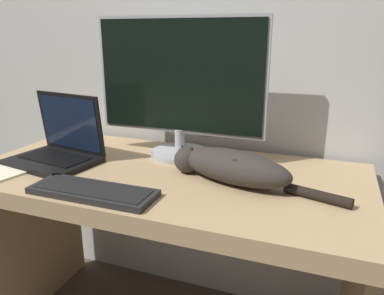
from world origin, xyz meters
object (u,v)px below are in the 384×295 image
at_px(laptop, 58,149).
at_px(external_keyboard, 93,191).
at_px(cat, 231,166).
at_px(monitor, 179,86).

bearing_deg(laptop, external_keyboard, -26.26).
xyz_separation_m(laptop, cat, (0.69, 0.03, 0.01)).
distance_m(external_keyboard, cat, 0.46).
bearing_deg(external_keyboard, monitor, 76.90).
bearing_deg(cat, monitor, 159.32).
xyz_separation_m(monitor, cat, (0.27, -0.20, -0.23)).
height_order(laptop, external_keyboard, laptop).
height_order(monitor, cat, monitor).
distance_m(laptop, cat, 0.69).
relative_size(monitor, cat, 1.14).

